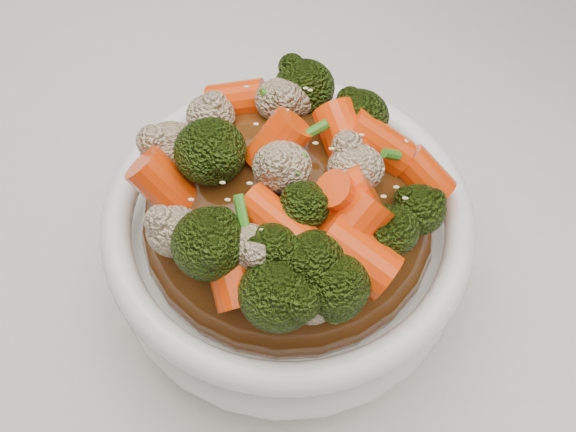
# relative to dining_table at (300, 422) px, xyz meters

# --- Properties ---
(dining_table) EXTENTS (1.20, 0.80, 0.75)m
(dining_table) POSITION_rel_dining_table_xyz_m (0.00, 0.00, 0.00)
(dining_table) COLOR #59311E
(dining_table) RESTS_ON floor
(tablecloth) EXTENTS (1.20, 0.80, 0.04)m
(tablecloth) POSITION_rel_dining_table_xyz_m (0.00, 0.00, 0.35)
(tablecloth) COLOR silver
(tablecloth) RESTS_ON dining_table
(bowl) EXTENTS (0.23, 0.23, 0.09)m
(bowl) POSITION_rel_dining_table_xyz_m (-0.01, -0.01, 0.42)
(bowl) COLOR white
(bowl) RESTS_ON tablecloth
(sauce_base) EXTENTS (0.18, 0.18, 0.10)m
(sauce_base) POSITION_rel_dining_table_xyz_m (-0.01, -0.01, 0.45)
(sauce_base) COLOR #4E280D
(sauce_base) RESTS_ON bowl
(carrots) EXTENTS (0.18, 0.18, 0.05)m
(carrots) POSITION_rel_dining_table_xyz_m (-0.01, -0.01, 0.52)
(carrots) COLOR #FD4208
(carrots) RESTS_ON sauce_base
(broccoli) EXTENTS (0.18, 0.18, 0.05)m
(broccoli) POSITION_rel_dining_table_xyz_m (-0.01, -0.01, 0.51)
(broccoli) COLOR black
(broccoli) RESTS_ON sauce_base
(cauliflower) EXTENTS (0.18, 0.18, 0.04)m
(cauliflower) POSITION_rel_dining_table_xyz_m (-0.01, -0.01, 0.51)
(cauliflower) COLOR beige
(cauliflower) RESTS_ON sauce_base
(scallions) EXTENTS (0.14, 0.14, 0.02)m
(scallions) POSITION_rel_dining_table_xyz_m (-0.01, -0.01, 0.52)
(scallions) COLOR #33781B
(scallions) RESTS_ON sauce_base
(sesame_seeds) EXTENTS (0.16, 0.16, 0.01)m
(sesame_seeds) POSITION_rel_dining_table_xyz_m (-0.01, -0.01, 0.52)
(sesame_seeds) COLOR beige
(sesame_seeds) RESTS_ON sauce_base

